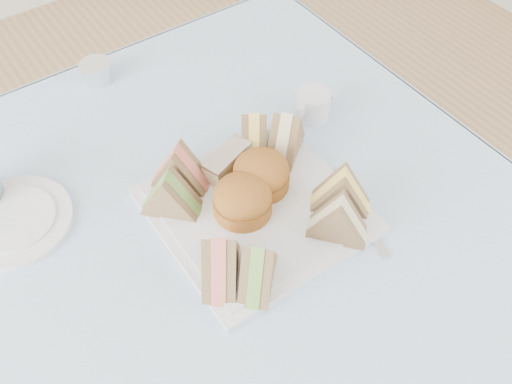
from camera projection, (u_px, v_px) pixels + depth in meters
table at (221, 347)px, 1.15m from camera, size 0.90×0.90×0.74m
tablecloth at (209, 243)px, 0.87m from camera, size 1.02×1.02×0.01m
serving_plate at (256, 210)px, 0.90m from camera, size 0.30×0.30×0.01m
sandwich_fl_a at (220, 257)px, 0.78m from camera, size 0.10×0.11×0.09m
sandwich_fl_b at (258, 264)px, 0.78m from camera, size 0.10×0.09×0.08m
sandwich_fr_a at (342, 189)px, 0.86m from camera, size 0.10×0.10×0.08m
sandwich_fr_b at (339, 217)px, 0.83m from camera, size 0.09×0.10×0.08m
sandwich_bl_a at (170, 192)px, 0.86m from camera, size 0.09×0.10×0.08m
sandwich_bl_b at (179, 166)px, 0.89m from camera, size 0.10×0.10×0.08m
sandwich_br_a at (286, 133)px, 0.93m from camera, size 0.10×0.10×0.09m
sandwich_br_b at (254, 131)px, 0.94m from camera, size 0.08×0.10×0.08m
scone_left at (242, 199)px, 0.86m from camera, size 0.10×0.10×0.06m
scone_right at (261, 173)px, 0.90m from camera, size 0.11×0.11×0.06m
pastry_slice at (227, 162)px, 0.92m from camera, size 0.09×0.06×0.04m
side_plate at (15, 221)px, 0.88m from camera, size 0.20×0.20×0.01m
tea_strainer at (97, 73)px, 1.09m from camera, size 0.06×0.06×0.03m
knife at (360, 211)px, 0.90m from camera, size 0.07×0.18×0.00m
fork at (326, 185)px, 0.93m from camera, size 0.05×0.15×0.00m
creamer_jug at (313, 105)px, 1.02m from camera, size 0.07×0.07×0.05m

